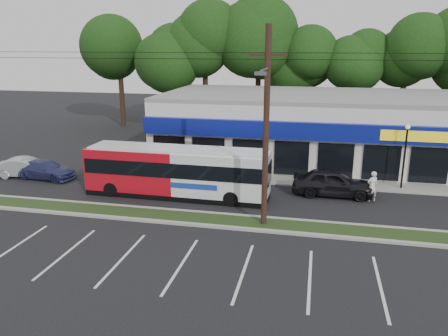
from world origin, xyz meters
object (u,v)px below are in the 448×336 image
car_silver (26,167)px  car_dark (333,182)px  pedestrian_b (263,169)px  utility_pole (263,123)px  lamp_post (405,149)px  car_blue (46,170)px  pedestrian_a (372,186)px  metrobus (177,171)px

car_silver → car_dark: bearing=-100.1°
car_dark → pedestrian_b: bearing=67.8°
utility_pole → car_dark: bearing=56.4°
lamp_post → car_silver: size_ratio=1.02×
utility_pole → pedestrian_b: bearing=96.3°
car_silver → pedestrian_b: 16.75m
car_blue → pedestrian_a: bearing=-84.5°
lamp_post → pedestrian_b: size_ratio=2.27×
car_blue → car_dark: bearing=-82.8°
car_silver → metrobus: bearing=-109.2°
car_dark → metrobus: bearing=102.9°
car_blue → utility_pole: bearing=-102.3°
car_silver → pedestrian_a: 23.44m
car_blue → pedestrian_b: bearing=-75.0°
car_silver → pedestrian_b: (16.58, 2.39, 0.25)m
lamp_post → metrobus: bearing=-162.7°
utility_pole → lamp_post: bearing=43.9°
car_dark → car_blue: bearing=92.1°
car_dark → car_blue: size_ratio=1.13×
pedestrian_a → pedestrian_b: 7.30m
car_blue → pedestrian_a: 21.86m
pedestrian_a → pedestrian_b: size_ratio=0.99×
car_dark → pedestrian_a: (2.27, -0.59, 0.09)m
lamp_post → metrobus: 14.51m
pedestrian_b → lamp_post: bearing=-146.3°
pedestrian_a → metrobus: bearing=-20.2°
utility_pole → car_silver: 18.77m
car_dark → car_blue: car_dark is taller
lamp_post → pedestrian_a: size_ratio=2.28×
car_dark → pedestrian_b: (-4.59, 1.91, 0.10)m
car_silver → car_blue: size_ratio=0.95×
lamp_post → car_silver: lamp_post is taller
metrobus → car_blue: size_ratio=2.60×
utility_pole → pedestrian_a: (6.03, 5.07, -4.48)m
car_silver → pedestrian_a: pedestrian_a is taller
utility_pole → car_silver: size_ratio=12.01×
utility_pole → metrobus: (-5.65, 3.57, -3.80)m
utility_pole → lamp_post: 11.67m
lamp_post → utility_pole: bearing=-136.1°
lamp_post → pedestrian_a: 3.93m
car_silver → lamp_post: bearing=-95.4°
car_silver → car_blue: 1.58m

